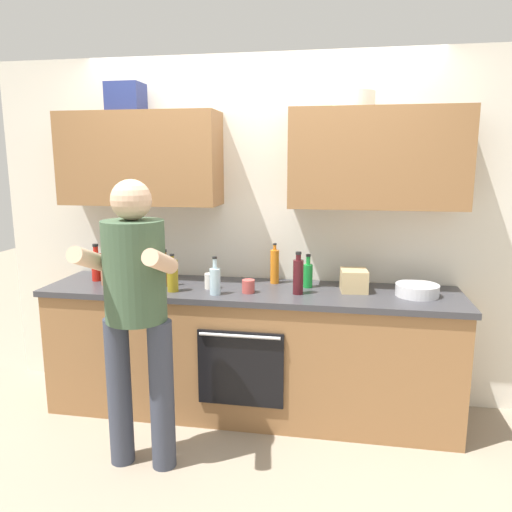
{
  "coord_description": "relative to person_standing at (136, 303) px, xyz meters",
  "views": [
    {
      "loc": [
        0.61,
        -3.2,
        1.76
      ],
      "look_at": [
        0.06,
        -0.1,
        1.15
      ],
      "focal_mm": 34.44,
      "sensor_mm": 36.0,
      "label": 1
    }
  ],
  "objects": [
    {
      "name": "bottle_water",
      "position": [
        0.31,
        0.55,
        0.01
      ],
      "size": [
        0.07,
        0.07,
        0.25
      ],
      "color": "silver",
      "rests_on": "counter"
    },
    {
      "name": "bottle_oil",
      "position": [
        0.01,
        0.58,
        0.02
      ],
      "size": [
        0.07,
        0.07,
        0.26
      ],
      "color": "olive",
      "rests_on": "counter"
    },
    {
      "name": "bottle_juice",
      "position": [
        0.65,
        0.92,
        0.04
      ],
      "size": [
        0.06,
        0.06,
        0.29
      ],
      "color": "orange",
      "rests_on": "counter"
    },
    {
      "name": "bottle_soda",
      "position": [
        0.89,
        0.84,
        0.0
      ],
      "size": [
        0.06,
        0.06,
        0.23
      ],
      "color": "#198C33",
      "rests_on": "counter"
    },
    {
      "name": "counter",
      "position": [
        0.5,
        0.73,
        -0.54
      ],
      "size": [
        2.84,
        0.67,
        0.9
      ],
      "color": "olive",
      "rests_on": "ground"
    },
    {
      "name": "potted_herb",
      "position": [
        -0.5,
        0.69,
        0.04
      ],
      "size": [
        0.15,
        0.15,
        0.24
      ],
      "color": "#9E6647",
      "rests_on": "counter"
    },
    {
      "name": "grocery_bag_bread",
      "position": [
        1.2,
        0.8,
        -0.01
      ],
      "size": [
        0.19,
        0.21,
        0.15
      ],
      "primitive_type": "cube",
      "rotation": [
        0.0,
        0.0,
        0.09
      ],
      "color": "tan",
      "rests_on": "counter"
    },
    {
      "name": "ground_plane",
      "position": [
        0.5,
        0.73,
        -0.99
      ],
      "size": [
        12.0,
        12.0,
        0.0
      ],
      "primitive_type": "plane",
      "color": "gray"
    },
    {
      "name": "cup_coffee",
      "position": [
        0.24,
        0.7,
        -0.04
      ],
      "size": [
        0.08,
        0.08,
        0.1
      ],
      "primitive_type": "cylinder",
      "color": "white",
      "rests_on": "counter"
    },
    {
      "name": "bottle_hotsauce",
      "position": [
        -0.64,
        0.77,
        0.02
      ],
      "size": [
        0.07,
        0.07,
        0.27
      ],
      "color": "red",
      "rests_on": "counter"
    },
    {
      "name": "person_standing",
      "position": [
        0.0,
        0.0,
        0.0
      ],
      "size": [
        0.49,
        0.45,
        1.67
      ],
      "color": "#383D4C",
      "rests_on": "ground"
    },
    {
      "name": "bottle_syrup",
      "position": [
        -0.09,
        0.71,
        0.02
      ],
      "size": [
        0.06,
        0.06,
        0.26
      ],
      "color": "#8C4C14",
      "rests_on": "counter"
    },
    {
      "name": "cup_ceramic",
      "position": [
        0.52,
        0.63,
        -0.04
      ],
      "size": [
        0.08,
        0.08,
        0.09
      ],
      "primitive_type": "cylinder",
      "color": "#BF4C47",
      "rests_on": "counter"
    },
    {
      "name": "mixing_bowl",
      "position": [
        1.61,
        0.75,
        -0.05
      ],
      "size": [
        0.28,
        0.28,
        0.08
      ],
      "primitive_type": "cylinder",
      "color": "silver",
      "rests_on": "counter"
    },
    {
      "name": "bottle_wine",
      "position": [
        0.84,
        0.66,
        0.03
      ],
      "size": [
        0.07,
        0.07,
        0.28
      ],
      "color": "#471419",
      "rests_on": "counter"
    },
    {
      "name": "back_wall_unit",
      "position": [
        0.5,
        1.01,
        0.51
      ],
      "size": [
        4.0,
        0.38,
        2.5
      ],
      "color": "silver",
      "rests_on": "ground"
    }
  ]
}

